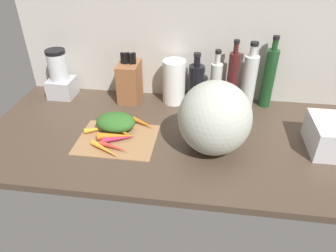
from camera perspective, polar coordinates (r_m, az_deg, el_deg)
The scene contains 21 objects.
ground_plane at distance 137.90cm, azimuth 1.46°, elevation -1.89°, with size 170.00×80.00×3.00cm, color #47382B.
wall_back at distance 158.60cm, azimuth 3.30°, elevation 15.61°, with size 170.00×3.00×60.00cm, color #BCB7AD.
cutting_board at distance 134.63cm, azimuth -9.37°, elevation -2.38°, with size 33.20×26.17×0.80cm, color #997047.
carrot_0 at distance 139.90cm, azimuth -12.72°, elevation -0.52°, with size 2.32×2.32×12.22cm, color orange.
carrot_1 at distance 140.86cm, azimuth -4.45°, elevation 0.50°, with size 2.16×2.16×12.86cm, color orange.
carrot_2 at distance 132.68cm, azimuth -9.46°, elevation -1.83°, with size 3.53×3.53×16.01cm, color orange.
carrot_3 at distance 136.24cm, azimuth -9.06°, elevation -0.79°, with size 3.45×3.45×13.16cm, color orange.
carrot_4 at distance 126.75cm, azimuth -11.39°, elevation -4.32°, with size 2.20×2.20×16.10cm, color orange.
carrot_5 at distance 139.04cm, azimuth -8.98°, elevation -0.06°, with size 3.28×3.28×15.00cm, color orange.
carrot_6 at distance 127.51cm, azimuth -9.89°, elevation -3.87°, with size 2.23×2.23×13.83cm, color red.
carrot_7 at distance 131.98cm, azimuth -9.06°, elevation -2.28°, with size 2.50×2.50×14.12cm, color #B2264C.
carrot_greens_pile at distance 138.34cm, azimuth -9.62°, elevation 0.70°, with size 17.45×13.42×7.38cm, color #2D6023.
winter_squash at distance 120.96cm, azimuth 8.60°, elevation 1.45°, with size 28.67×28.34×29.67cm, color #B2B7A8.
knife_block at distance 161.00cm, azimuth -7.10°, elevation 8.18°, with size 10.28×15.10×25.46cm.
blender_appliance at distance 172.68cm, azimuth -19.29°, elevation 8.54°, with size 12.90×12.90×25.56cm.
paper_towel_roll at distance 157.48cm, azimuth 1.14°, elevation 8.16°, with size 11.48×11.48×22.31cm, color white.
bottle_0 at distance 155.03cm, azimuth 5.15°, elevation 7.63°, with size 7.59×7.59×27.33cm.
bottle_1 at distance 154.20cm, azimuth 8.75°, elevation 7.65°, with size 5.55×5.55×29.49cm.
bottle_2 at distance 155.37cm, azimuth 11.78°, elevation 8.48°, with size 5.24×5.24×33.92cm.
bottle_3 at distance 156.68cm, azimuth 14.71°, elevation 8.14°, with size 6.99×6.99×33.18cm.
bottle_4 at distance 159.79cm, azimuth 18.11°, elevation 8.53°, with size 5.83×5.83×35.69cm.
Camera 1 is at (12.01, -112.31, 77.62)cm, focal length 33.03 mm.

